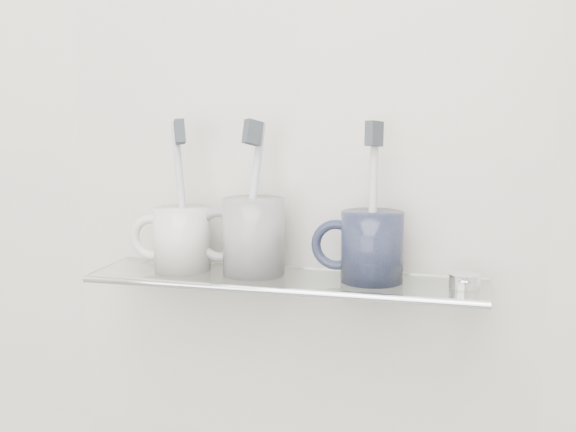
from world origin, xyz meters
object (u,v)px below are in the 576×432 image
(mug_right, at_px, (372,247))
(shelf_glass, at_px, (285,280))
(mug_center, at_px, (253,236))
(mug_left, at_px, (182,239))

(mug_right, bearing_deg, shelf_glass, 168.25)
(mug_center, distance_m, mug_right, 0.15)
(shelf_glass, distance_m, mug_left, 0.15)
(shelf_glass, xyz_separation_m, mug_left, (-0.14, 0.00, 0.05))
(mug_left, xyz_separation_m, mug_right, (0.25, 0.00, 0.00))
(shelf_glass, height_order, mug_right, mug_right)
(shelf_glass, relative_size, mug_right, 5.79)
(shelf_glass, bearing_deg, mug_center, 173.39)
(shelf_glass, height_order, mug_left, mug_left)
(mug_left, distance_m, mug_right, 0.25)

